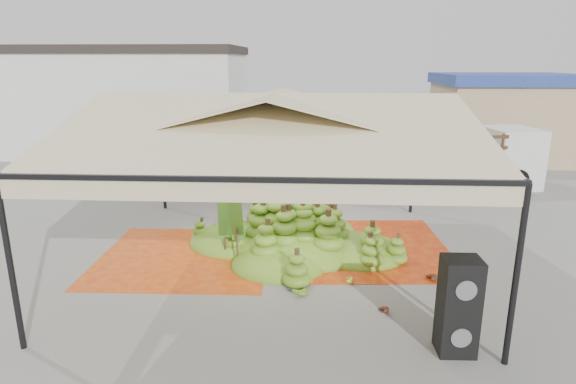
# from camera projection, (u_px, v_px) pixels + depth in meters

# --- Properties ---
(ground) EXTENTS (90.00, 90.00, 0.00)m
(ground) POSITION_uv_depth(u_px,v_px,m) (277.00, 259.00, 11.81)
(ground) COLOR slate
(ground) RESTS_ON ground
(canopy_tent) EXTENTS (8.10, 8.10, 4.00)m
(canopy_tent) POSITION_uv_depth(u_px,v_px,m) (276.00, 125.00, 10.94)
(canopy_tent) COLOR black
(canopy_tent) RESTS_ON ground
(building_white) EXTENTS (14.30, 6.30, 5.40)m
(building_white) POSITION_uv_depth(u_px,v_px,m) (106.00, 100.00, 25.10)
(building_white) COLOR silver
(building_white) RESTS_ON ground
(building_tan) EXTENTS (6.30, 5.30, 4.10)m
(building_tan) POSITION_uv_depth(u_px,v_px,m) (503.00, 117.00, 23.25)
(building_tan) COLOR tan
(building_tan) RESTS_ON ground
(tarp_left) EXTENTS (4.24, 4.05, 0.01)m
(tarp_left) POSITION_uv_depth(u_px,v_px,m) (185.00, 256.00, 11.95)
(tarp_left) COLOR #CE6313
(tarp_left) RESTS_ON ground
(tarp_right) EXTENTS (4.37, 4.56, 0.01)m
(tarp_right) POSITION_uv_depth(u_px,v_px,m) (367.00, 247.00, 12.54)
(tarp_right) COLOR #C65F12
(tarp_right) RESTS_ON ground
(banana_heap) EXTENTS (7.23, 6.62, 1.26)m
(banana_heap) POSITION_uv_depth(u_px,v_px,m) (299.00, 226.00, 12.28)
(banana_heap) COLOR #497E1A
(banana_heap) RESTS_ON ground
(hand_yellow_a) EXTENTS (0.48, 0.44, 0.18)m
(hand_yellow_a) POSITION_uv_depth(u_px,v_px,m) (306.00, 279.00, 10.55)
(hand_yellow_a) COLOR gold
(hand_yellow_a) RESTS_ON ground
(hand_yellow_b) EXTENTS (0.45, 0.37, 0.20)m
(hand_yellow_b) POSITION_uv_depth(u_px,v_px,m) (345.00, 279.00, 10.52)
(hand_yellow_b) COLOR gold
(hand_yellow_b) RESTS_ON ground
(hand_red_a) EXTENTS (0.44, 0.39, 0.17)m
(hand_red_a) POSITION_uv_depth(u_px,v_px,m) (381.00, 309.00, 9.27)
(hand_red_a) COLOR maroon
(hand_red_a) RESTS_ON ground
(hand_red_b) EXTENTS (0.53, 0.45, 0.23)m
(hand_red_b) POSITION_uv_depth(u_px,v_px,m) (428.00, 276.00, 10.61)
(hand_red_b) COLOR #592A14
(hand_red_b) RESTS_ON ground
(hand_green) EXTENTS (0.65, 0.65, 0.23)m
(hand_green) POSITION_uv_depth(u_px,v_px,m) (298.00, 288.00, 10.05)
(hand_green) COLOR #437418
(hand_green) RESTS_ON ground
(hanging_bunches) EXTENTS (1.74, 0.24, 0.20)m
(hanging_bunches) POSITION_uv_depth(u_px,v_px,m) (320.00, 143.00, 12.57)
(hanging_bunches) COLOR #507518
(hanging_bunches) RESTS_ON ground
(speaker_stack) EXTENTS (0.62, 0.54, 1.67)m
(speaker_stack) POSITION_uv_depth(u_px,v_px,m) (458.00, 306.00, 7.85)
(speaker_stack) COLOR black
(speaker_stack) RESTS_ON ground
(banana_leaves) EXTENTS (0.96, 1.36, 3.70)m
(banana_leaves) POSITION_uv_depth(u_px,v_px,m) (229.00, 262.00, 11.64)
(banana_leaves) COLOR #377920
(banana_leaves) RESTS_ON ground
(vendor) EXTENTS (0.64, 0.45, 1.65)m
(vendor) POSITION_uv_depth(u_px,v_px,m) (300.00, 183.00, 15.74)
(vendor) COLOR gray
(vendor) RESTS_ON ground
(truck_left) EXTENTS (7.17, 3.51, 2.36)m
(truck_left) POSITION_uv_depth(u_px,v_px,m) (260.00, 149.00, 18.22)
(truck_left) COLOR #4F301A
(truck_left) RESTS_ON ground
(truck_right) EXTENTS (6.78, 3.20, 2.24)m
(truck_right) POSITION_uv_depth(u_px,v_px,m) (457.00, 151.00, 18.18)
(truck_right) COLOR #4A2C18
(truck_right) RESTS_ON ground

